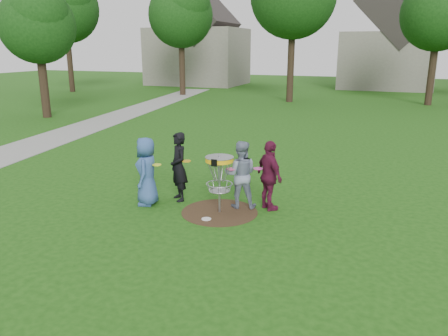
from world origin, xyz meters
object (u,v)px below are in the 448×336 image
(player_blue, at_px, (147,171))
(player_black, at_px, (179,167))
(player_grey, at_px, (240,174))
(player_maroon, at_px, (269,176))
(disc_golf_basket, at_px, (219,170))

(player_blue, relative_size, player_black, 0.96)
(player_blue, distance_m, player_black, 0.81)
(player_black, distance_m, player_grey, 1.61)
(player_black, relative_size, player_maroon, 1.04)
(player_maroon, relative_size, disc_golf_basket, 1.21)
(player_blue, bearing_deg, disc_golf_basket, 75.85)
(player_black, distance_m, disc_golf_basket, 1.35)
(player_black, xyz_separation_m, player_maroon, (2.30, 0.13, -0.03))
(player_grey, relative_size, player_maroon, 0.98)
(player_blue, relative_size, player_grey, 1.03)
(player_grey, distance_m, disc_golf_basket, 0.65)
(player_maroon, height_order, disc_golf_basket, player_maroon)
(player_maroon, bearing_deg, player_grey, 50.03)
(player_blue, bearing_deg, player_black, 115.75)
(player_blue, xyz_separation_m, disc_golf_basket, (1.86, 0.09, 0.18))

